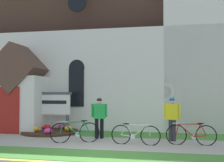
{
  "coord_description": "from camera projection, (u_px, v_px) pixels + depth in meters",
  "views": [
    {
      "loc": [
        1.98,
        -8.05,
        1.88
      ],
      "look_at": [
        -0.38,
        4.08,
        2.35
      ],
      "focal_mm": 44.39,
      "sensor_mm": 36.0,
      "label": 1
    }
  ],
  "objects": [
    {
      "name": "ground",
      "position": [
        120.0,
        134.0,
        12.13
      ],
      "size": [
        140.0,
        140.0,
        0.0
      ],
      "primitive_type": "plane",
      "color": "#3D3D3F"
    },
    {
      "name": "sidewalk_slab",
      "position": [
        51.0,
        141.0,
        10.5
      ],
      "size": [
        32.0,
        2.46,
        0.01
      ],
      "primitive_type": "cube",
      "color": "#99968E",
      "rests_on": "ground"
    },
    {
      "name": "grass_verge",
      "position": [
        25.0,
        152.0,
        8.54
      ],
      "size": [
        32.0,
        1.54,
        0.01
      ],
      "primitive_type": "cube",
      "color": "#427F33",
      "rests_on": "ground"
    },
    {
      "name": "church_lawn",
      "position": [
        70.0,
        133.0,
        12.57
      ],
      "size": [
        24.0,
        1.77,
        0.01
      ],
      "primitive_type": "cube",
      "color": "#427F33",
      "rests_on": "ground"
    },
    {
      "name": "curb_paint_stripe",
      "position": [
        8.0,
        160.0,
        7.63
      ],
      "size": [
        28.0,
        0.16,
        0.01
      ],
      "primitive_type": "cube",
      "color": "yellow",
      "rests_on": "ground"
    },
    {
      "name": "church_building",
      "position": [
        105.0,
        45.0,
        17.33
      ],
      "size": [
        15.07,
        10.25,
        14.19
      ],
      "color": "white",
      "rests_on": "ground"
    },
    {
      "name": "church_sign",
      "position": [
        53.0,
        105.0,
        12.9
      ],
      "size": [
        1.77,
        0.14,
        1.86
      ],
      "color": "#474C56",
      "rests_on": "ground"
    },
    {
      "name": "flower_bed",
      "position": [
        51.0,
        131.0,
        12.54
      ],
      "size": [
        2.56,
        2.56,
        0.34
      ],
      "color": "#382319",
      "rests_on": "ground"
    },
    {
      "name": "bicycle_blue",
      "position": [
        135.0,
        134.0,
        9.76
      ],
      "size": [
        1.76,
        0.13,
        0.77
      ],
      "color": "black",
      "rests_on": "ground"
    },
    {
      "name": "bicycle_orange",
      "position": [
        191.0,
        134.0,
        9.7
      ],
      "size": [
        1.74,
        0.08,
        0.81
      ],
      "color": "black",
      "rests_on": "ground"
    },
    {
      "name": "bicycle_silver",
      "position": [
        75.0,
        132.0,
        10.18
      ],
      "size": [
        1.74,
        0.6,
        0.84
      ],
      "color": "black",
      "rests_on": "ground"
    },
    {
      "name": "cyclist_in_yellow_jersey",
      "position": [
        99.0,
        115.0,
        11.08
      ],
      "size": [
        0.64,
        0.34,
        1.62
      ],
      "color": "black",
      "rests_on": "ground"
    },
    {
      "name": "cyclist_in_red_jersey",
      "position": [
        172.0,
        116.0,
        10.48
      ],
      "size": [
        0.62,
        0.32,
        1.65
      ],
      "color": "#2D2D33",
      "rests_on": "ground"
    },
    {
      "name": "roadside_conifer",
      "position": [
        208.0,
        38.0,
        15.15
      ],
      "size": [
        3.7,
        3.7,
        7.75
      ],
      "color": "#3D2D1E",
      "rests_on": "ground"
    },
    {
      "name": "distant_hill",
      "position": [
        178.0,
        100.0,
        64.34
      ],
      "size": [
        75.31,
        49.58,
        17.23
      ],
      "primitive_type": "ellipsoid",
      "color": "#847A5B",
      "rests_on": "ground"
    }
  ]
}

